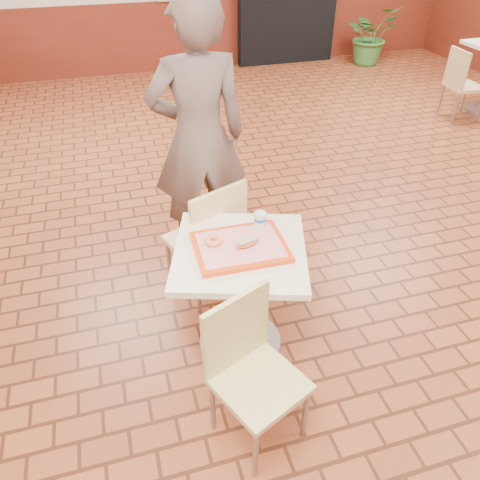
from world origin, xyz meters
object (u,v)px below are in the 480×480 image
object	(u,v)px
chair_second_left	(461,81)
customer	(199,138)
serving_tray	(240,247)
ring_donut	(213,240)
long_john_donut	(247,243)
chair_main_front	(250,366)
main_table	(240,283)
chair_main_back	(210,237)
potted_plant	(370,35)
paper_cup	(260,219)

from	to	relation	value
chair_second_left	customer	bearing A→B (deg)	120.30
serving_tray	ring_donut	xyz separation A→B (m)	(-0.13, 0.06, 0.03)
long_john_donut	serving_tray	bearing A→B (deg)	149.77
long_john_donut	chair_second_left	world-z (taller)	chair_second_left
customer	ring_donut	xyz separation A→B (m)	(-0.14, -0.97, -0.15)
chair_main_front	long_john_donut	world-z (taller)	chair_main_front
long_john_donut	main_table	bearing A→B (deg)	149.77
customer	long_john_donut	bearing A→B (deg)	91.22
chair_main_front	long_john_donut	size ratio (longest dim) A/B	5.81
long_john_donut	chair_main_back	bearing A→B (deg)	100.32
ring_donut	potted_plant	bearing A→B (deg)	53.20
serving_tray	chair_second_left	world-z (taller)	chair_second_left
customer	ring_donut	distance (m)	0.99
potted_plant	main_table	bearing A→B (deg)	-125.57
customer	potted_plant	xyz separation A→B (m)	(3.74, 4.22, -0.49)
potted_plant	ring_donut	bearing A→B (deg)	-126.80
ring_donut	paper_cup	distance (m)	0.30
chair_main_front	main_table	bearing A→B (deg)	55.27
customer	main_table	bearing A→B (deg)	89.49
main_table	chair_main_back	world-z (taller)	chair_main_back
main_table	long_john_donut	size ratio (longest dim) A/B	5.19
chair_main_back	serving_tray	xyz separation A→B (m)	(0.06, -0.48, 0.26)
paper_cup	potted_plant	bearing A→B (deg)	54.87
customer	chair_second_left	bearing A→B (deg)	-153.93
chair_main_back	ring_donut	distance (m)	0.52
main_table	potted_plant	world-z (taller)	potted_plant
chair_main_front	chair_main_back	world-z (taller)	chair_main_back
chair_second_left	chair_main_back	bearing A→B (deg)	126.36
chair_main_back	long_john_donut	distance (m)	0.59
chair_main_front	long_john_donut	xyz separation A→B (m)	(0.14, 0.52, 0.32)
long_john_donut	paper_cup	size ratio (longest dim) A/B	1.68
main_table	serving_tray	distance (m)	0.26
chair_main_back	paper_cup	size ratio (longest dim) A/B	10.51
customer	paper_cup	distance (m)	0.91
main_table	ring_donut	xyz separation A→B (m)	(-0.13, 0.06, 0.29)
ring_donut	long_john_donut	world-z (taller)	long_john_donut
chair_second_left	ring_donut	bearing A→B (deg)	130.39
ring_donut	chair_second_left	xyz separation A→B (m)	(3.72, 2.72, -0.32)
customer	potted_plant	bearing A→B (deg)	-131.56
serving_tray	ring_donut	bearing A→B (deg)	157.09
ring_donut	paper_cup	world-z (taller)	paper_cup
main_table	chair_main_back	distance (m)	0.49
main_table	potted_plant	size ratio (longest dim) A/B	0.83
paper_cup	chair_second_left	distance (m)	4.34
long_john_donut	chair_second_left	distance (m)	4.54
paper_cup	chair_second_left	size ratio (longest dim) A/B	0.10
customer	chair_second_left	distance (m)	4.01
long_john_donut	ring_donut	bearing A→B (deg)	155.61
serving_tray	potted_plant	world-z (taller)	potted_plant
chair_main_front	paper_cup	bearing A→B (deg)	45.22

